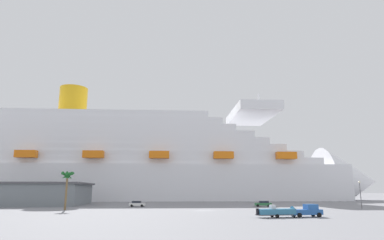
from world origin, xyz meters
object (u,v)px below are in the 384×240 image
palm_tree (67,178)px  pickup_truck (307,211)px  parked_car_green_wagon (263,204)px  small_boat_on_trailer (280,212)px  parked_car_white_van (137,204)px  street_lamp (360,190)px  cruise_ship (130,165)px

palm_tree → pickup_truck: bearing=-26.3°
parked_car_green_wagon → pickup_truck: bearing=-94.9°
small_boat_on_trailer → parked_car_white_van: bearing=125.2°
palm_tree → parked_car_white_van: palm_tree is taller
pickup_truck → street_lamp: street_lamp is taller
small_boat_on_trailer → cruise_ship: bearing=110.1°
cruise_ship → parked_car_white_van: cruise_ship is taller
pickup_truck → palm_tree: (-48.00, 23.77, 6.33)m
pickup_truck → parked_car_green_wagon: (3.02, 35.37, -0.21)m
small_boat_on_trailer → street_lamp: bearing=37.9°
pickup_truck → cruise_ship: bearing=112.9°
cruise_ship → street_lamp: cruise_ship is taller
parked_car_green_wagon → cruise_ship: bearing=126.0°
street_lamp → small_boat_on_trailer: bearing=-142.1°
parked_car_white_van → parked_car_green_wagon: bearing=-4.4°
pickup_truck → parked_car_green_wagon: bearing=85.1°
small_boat_on_trailer → palm_tree: size_ratio=1.00×
pickup_truck → parked_car_green_wagon: size_ratio=1.17×
cruise_ship → pickup_truck: (39.67, -94.15, -14.37)m
palm_tree → parked_car_green_wagon: palm_tree is taller
cruise_ship → street_lamp: size_ratio=32.92×
parked_car_green_wagon → parked_car_white_van: bearing=175.6°
pickup_truck → parked_car_green_wagon: 35.50m
cruise_ship → palm_tree: (-8.32, -70.38, -8.04)m
small_boat_on_trailer → palm_tree: bearing=150.5°
cruise_ship → parked_car_white_van: 58.39m
street_lamp → parked_car_white_van: 58.63m
cruise_ship → street_lamp: bearing=-48.6°
street_lamp → parked_car_white_van: bearing=164.1°
pickup_truck → street_lamp: bearing=42.6°
pickup_truck → small_boat_on_trailer: 5.14m
cruise_ship → pickup_truck: cruise_ship is taller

